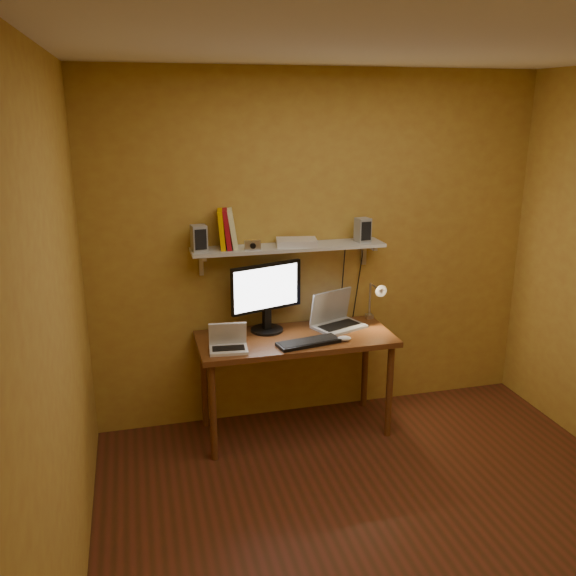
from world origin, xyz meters
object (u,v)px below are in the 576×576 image
object	(u,v)px
wall_shelf	(289,248)
laptop	(335,317)
router	(297,242)
speaker_right	(363,230)
keyboard	(308,342)
shelf_camera	(253,245)
netbook	(228,342)
desk_lamp	(376,297)
monitor	(267,294)
speaker_left	(199,238)
mouse	(344,338)
desk	(296,348)

from	to	relation	value
wall_shelf	laptop	world-z (taller)	wall_shelf
laptop	router	size ratio (longest dim) A/B	1.50
speaker_right	router	size ratio (longest dim) A/B	0.61
laptop	keyboard	xyz separation A→B (m)	(-0.29, -0.30, -0.06)
speaker_right	shelf_camera	size ratio (longest dim) A/B	1.55
netbook	desk_lamp	world-z (taller)	desk_lamp
monitor	speaker_left	xyz separation A→B (m)	(-0.47, 0.02, 0.43)
netbook	mouse	world-z (taller)	netbook
mouse	keyboard	bearing A→B (deg)	-166.85
laptop	keyboard	world-z (taller)	laptop
laptop	monitor	bearing A→B (deg)	155.22
monitor	shelf_camera	world-z (taller)	shelf_camera
laptop	router	world-z (taller)	router
desk	desk_lamp	distance (m)	0.73
desk_lamp	laptop	bearing A→B (deg)	178.53
keyboard	speaker_right	xyz separation A→B (m)	(0.51, 0.35, 0.70)
router	keyboard	bearing A→B (deg)	-90.92
monitor	netbook	xyz separation A→B (m)	(-0.33, -0.28, -0.23)
desk	keyboard	xyz separation A→B (m)	(0.05, -0.16, 0.10)
mouse	speaker_left	bearing A→B (deg)	173.89
monitor	speaker_left	bearing A→B (deg)	159.93
router	desk_lamp	bearing A→B (deg)	-5.15
speaker_left	shelf_camera	world-z (taller)	speaker_left
monitor	desk_lamp	size ratio (longest dim) A/B	1.45
desk_lamp	keyboard	bearing A→B (deg)	-154.67
desk_lamp	shelf_camera	bearing A→B (deg)	-179.55
desk_lamp	speaker_left	world-z (taller)	speaker_left
wall_shelf	speaker_left	xyz separation A→B (m)	(-0.64, -0.01, 0.11)
monitor	router	xyz separation A→B (m)	(0.23, 0.02, 0.36)
wall_shelf	monitor	bearing A→B (deg)	-169.27
wall_shelf	router	distance (m)	0.07
desk	speaker_left	size ratio (longest dim) A/B	7.81
netbook	speaker_right	size ratio (longest dim) A/B	1.56
wall_shelf	speaker_right	bearing A→B (deg)	-0.85
netbook	router	world-z (taller)	router
wall_shelf	monitor	xyz separation A→B (m)	(-0.17, -0.03, -0.32)
monitor	keyboard	world-z (taller)	monitor
mouse	shelf_camera	bearing A→B (deg)	168.12
keyboard	wall_shelf	bearing A→B (deg)	87.13
laptop	shelf_camera	bearing A→B (deg)	159.62
desk_lamp	speaker_right	size ratio (longest dim) A/B	2.15
desk	shelf_camera	world-z (taller)	shelf_camera
laptop	mouse	world-z (taller)	laptop
desk	monitor	xyz separation A→B (m)	(-0.17, 0.16, 0.37)
netbook	desk_lamp	bearing A→B (deg)	17.76
desk_lamp	router	bearing A→B (deg)	174.85
wall_shelf	speaker_right	xyz separation A→B (m)	(0.56, -0.01, 0.10)
speaker_left	router	bearing A→B (deg)	-7.48
laptop	netbook	bearing A→B (deg)	175.08
mouse	desk_lamp	world-z (taller)	desk_lamp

